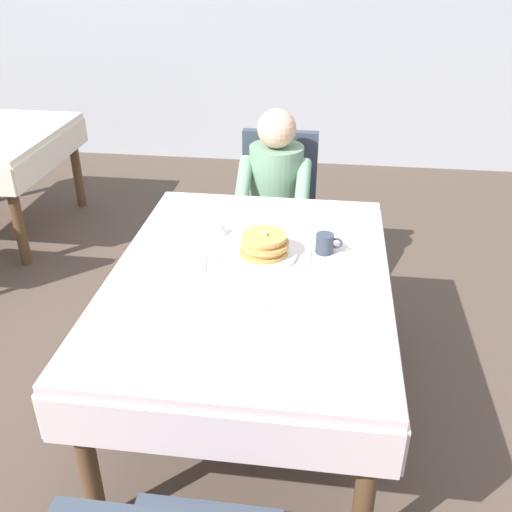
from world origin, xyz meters
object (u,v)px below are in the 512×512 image
Objects in this scene: plate_breakfast at (264,254)px; cup_coffee at (325,243)px; breakfast_stack at (264,244)px; spoon_near_edge at (249,301)px; dining_table_main at (250,290)px; chair_diner at (277,202)px; fork_left_of_plate at (218,255)px; diner_person at (275,190)px; syrup_pitcher at (219,227)px; knife_right_of_plate at (309,261)px.

cup_coffee reaches higher than plate_breakfast.
plate_breakfast is at bearing -149.50° from breakfast_stack.
cup_coffee reaches higher than spoon_near_edge.
breakfast_stack is at bearing 73.03° from dining_table_main.
plate_breakfast is at bearing 103.11° from spoon_near_edge.
chair_diner is 3.32× the size of plate_breakfast.
fork_left_of_plate is at bearing 82.03° from chair_diner.
diner_person is 14.00× the size of syrup_pitcher.
spoon_near_edge is at bearing 91.26° from chair_diner.
diner_person reaches higher than spoon_near_edge.
spoon_near_edge is at bearing -91.89° from plate_breakfast.
fork_left_of_plate is 0.38m from knife_right_of_plate.
cup_coffee is at bearing 106.88° from chair_diner.
spoon_near_edge is (0.03, -0.22, 0.09)m from dining_table_main.
chair_diner is 1.05m from cup_coffee.
breakfast_stack is at bearing 30.50° from plate_breakfast.
knife_right_of_plate is at bearing 102.38° from chair_diner.
plate_breakfast reaches higher than spoon_near_edge.
fork_left_of_plate is 1.20× the size of spoon_near_edge.
spoon_near_edge is (-0.20, -0.33, 0.00)m from knife_right_of_plate.
knife_right_of_plate is (-0.06, -0.09, -0.04)m from cup_coffee.
breakfast_stack reaches higher than fork_left_of_plate.
breakfast_stack is (0.04, -1.04, 0.27)m from chair_diner.
cup_coffee is 0.48m from syrup_pitcher.
chair_diner reaches higher than fork_left_of_plate.
diner_person is at bearing 92.83° from breakfast_stack.
dining_table_main is at bearing -106.46° from plate_breakfast.
cup_coffee is at bearing -35.88° from knife_right_of_plate.
fork_left_of_plate is at bearing -169.08° from cup_coffee.
syrup_pitcher reaches higher than plate_breakfast.
dining_table_main is at bearing -59.29° from syrup_pitcher.
dining_table_main is 5.44× the size of plate_breakfast.
chair_diner is 1.07m from breakfast_stack.
fork_left_of_plate is at bearing 90.43° from knife_right_of_plate.
plate_breakfast is 0.19m from knife_right_of_plate.
spoon_near_edge is (-0.01, -0.35, -0.05)m from breakfast_stack.
chair_diner is 1.06m from plate_breakfast.
plate_breakfast is at bearing -165.49° from cup_coffee.
cup_coffee is 0.56× the size of knife_right_of_plate.
spoon_near_edge is at bearing 148.95° from knife_right_of_plate.
cup_coffee is 1.41× the size of syrup_pitcher.
fork_left_of_plate is at bearing 143.28° from dining_table_main.
dining_table_main is at bearing -106.97° from breakfast_stack.
chair_diner is 1.10m from knife_right_of_plate.
cup_coffee is at bearing 109.87° from diner_person.
chair_diner reaches higher than spoon_near_edge.
diner_person is (-0.00, 1.01, 0.02)m from dining_table_main.
plate_breakfast is at bearing -38.03° from syrup_pitcher.
diner_person is 4.00× the size of plate_breakfast.
chair_diner is at bearing 92.41° from breakfast_stack.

